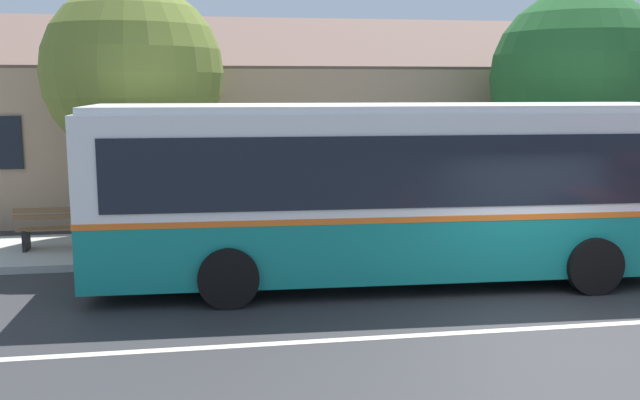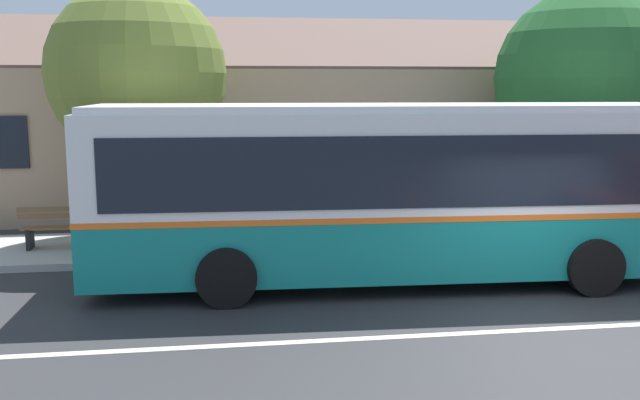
{
  "view_description": "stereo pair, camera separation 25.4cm",
  "coord_description": "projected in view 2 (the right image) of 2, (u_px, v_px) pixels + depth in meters",
  "views": [
    {
      "loc": [
        -5.25,
        -9.53,
        3.6
      ],
      "look_at": [
        -3.13,
        3.38,
        1.48
      ],
      "focal_mm": 40.0,
      "sensor_mm": 36.0,
      "label": 1
    },
    {
      "loc": [
        -5.0,
        -9.57,
        3.6
      ],
      "look_at": [
        -3.13,
        3.38,
        1.48
      ],
      "focal_mm": 40.0,
      "sensor_mm": 36.0,
      "label": 2
    }
  ],
  "objects": [
    {
      "name": "ground_plane",
      "position": [
        560.0,
        329.0,
        10.63
      ],
      "size": [
        300.0,
        300.0,
        0.0
      ],
      "primitive_type": "plane",
      "color": "#2D2D30"
    },
    {
      "name": "sidewalk_far",
      "position": [
        437.0,
        239.0,
        16.48
      ],
      "size": [
        60.0,
        3.0,
        0.15
      ],
      "primitive_type": "cube",
      "color": "#ADAAA3",
      "rests_on": "ground"
    },
    {
      "name": "lane_divider_stripe",
      "position": [
        560.0,
        328.0,
        10.63
      ],
      "size": [
        60.0,
        0.16,
        0.01
      ],
      "primitive_type": "cube",
      "color": "beige",
      "rests_on": "ground"
    },
    {
      "name": "community_building",
      "position": [
        304.0,
        131.0,
        23.14
      ],
      "size": [
        23.43,
        9.23,
        6.71
      ],
      "color": "tan",
      "rests_on": "ground"
    },
    {
      "name": "transit_bus",
      "position": [
        391.0,
        188.0,
        12.92
      ],
      "size": [
        10.92,
        3.05,
        3.25
      ],
      "color": "#147F7A",
      "rests_on": "ground"
    },
    {
      "name": "bench_by_building",
      "position": [
        60.0,
        229.0,
        15.1
      ],
      "size": [
        1.6,
        0.51,
        0.94
      ],
      "color": "brown",
      "rests_on": "sidewalk_far"
    },
    {
      "name": "bench_down_street",
      "position": [
        245.0,
        227.0,
        15.33
      ],
      "size": [
        1.61,
        0.51,
        0.94
      ],
      "color": "brown",
      "rests_on": "sidewalk_far"
    },
    {
      "name": "street_tree_primary",
      "position": [
        583.0,
        79.0,
        17.28
      ],
      "size": [
        4.27,
        4.27,
        5.89
      ],
      "color": "#4C3828",
      "rests_on": "ground"
    },
    {
      "name": "street_tree_secondary",
      "position": [
        137.0,
        74.0,
        15.7
      ],
      "size": [
        3.94,
        3.94,
        5.82
      ],
      "color": "#4C3828",
      "rests_on": "ground"
    },
    {
      "name": "bus_stop_sign",
      "position": [
        629.0,
        174.0,
        15.81
      ],
      "size": [
        0.36,
        0.07,
        2.4
      ],
      "color": "gray",
      "rests_on": "sidewalk_far"
    }
  ]
}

